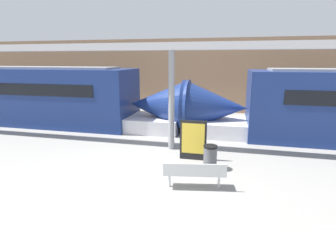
% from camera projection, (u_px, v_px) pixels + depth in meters
% --- Properties ---
extents(ground_plane, '(60.00, 60.00, 0.00)m').
position_uv_depth(ground_plane, '(135.00, 187.00, 7.52)').
color(ground_plane, gray).
extents(station_wall, '(56.00, 0.20, 5.00)m').
position_uv_depth(station_wall, '(193.00, 75.00, 18.18)').
color(station_wall, '#937051').
rests_on(station_wall, ground_plane).
extents(train_right, '(20.99, 2.93, 3.20)m').
position_uv_depth(train_right, '(10.00, 96.00, 15.36)').
color(train_right, navy).
rests_on(train_right, ground_plane).
extents(bench_near, '(1.81, 0.74, 0.79)m').
position_uv_depth(bench_near, '(194.00, 172.00, 7.35)').
color(bench_near, silver).
rests_on(bench_near, ground_plane).
extents(trash_bin, '(0.47, 0.47, 0.81)m').
position_uv_depth(trash_bin, '(210.00, 157.00, 8.71)').
color(trash_bin, '#4C4F54').
rests_on(trash_bin, ground_plane).
extents(poster_board, '(0.96, 0.07, 1.47)m').
position_uv_depth(poster_board, '(193.00, 140.00, 9.45)').
color(poster_board, black).
rests_on(poster_board, ground_plane).
extents(support_column_near, '(0.24, 0.24, 3.94)m').
position_uv_depth(support_column_near, '(171.00, 101.00, 10.36)').
color(support_column_near, gray).
rests_on(support_column_near, ground_plane).
extents(canopy_beam, '(28.00, 0.60, 0.28)m').
position_uv_depth(canopy_beam, '(172.00, 46.00, 9.92)').
color(canopy_beam, '#B7B7BC').
rests_on(canopy_beam, support_column_near).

